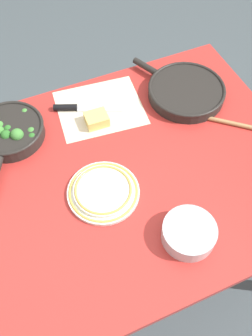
{
  "coord_description": "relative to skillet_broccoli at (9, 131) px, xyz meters",
  "views": [
    {
      "loc": [
        0.27,
        0.61,
        1.78
      ],
      "look_at": [
        0.0,
        0.0,
        0.78
      ],
      "focal_mm": 40.0,
      "sensor_mm": 36.0,
      "label": 1
    }
  ],
  "objects": [
    {
      "name": "parchment_sheet",
      "position": [
        -0.33,
        -0.0,
        -0.03
      ],
      "size": [
        0.33,
        0.29,
        0.0
      ],
      "color": "beige",
      "rests_on": "dining_table_red"
    },
    {
      "name": "wooden_spoon",
      "position": [
        -0.69,
        0.22,
        -0.02
      ],
      "size": [
        0.29,
        0.25,
        0.02
      ],
      "rotation": [
        0.0,
        0.0,
        5.58
      ],
      "color": "#A87A4C",
      "rests_on": "dining_table_red"
    },
    {
      "name": "skillet_broccoli",
      "position": [
        0.0,
        0.0,
        0.0
      ],
      "size": [
        0.25,
        0.35,
        0.08
      ],
      "rotation": [
        0.0,
        0.0,
        1.1
      ],
      "color": "black",
      "rests_on": "dining_table_red"
    },
    {
      "name": "grater_knife",
      "position": [
        -0.27,
        -0.02,
        -0.02
      ],
      "size": [
        0.28,
        0.14,
        0.02
      ],
      "rotation": [
        0.0,
        0.0,
        2.75
      ],
      "color": "silver",
      "rests_on": "dining_table_red"
    },
    {
      "name": "ground_plane",
      "position": [
        -0.31,
        0.29,
        -0.79
      ],
      "size": [
        14.0,
        14.0,
        0.0
      ],
      "primitive_type": "plane",
      "color": "#424C51"
    },
    {
      "name": "prep_bowl_steel",
      "position": [
        -0.38,
        0.57,
        -0.0
      ],
      "size": [
        0.16,
        0.16,
        0.05
      ],
      "color": "#B7B7BC",
      "rests_on": "dining_table_red"
    },
    {
      "name": "cheese_block",
      "position": [
        -0.3,
        0.06,
        -0.01
      ],
      "size": [
        0.08,
        0.07,
        0.04
      ],
      "color": "#EACC66",
      "rests_on": "dining_table_red"
    },
    {
      "name": "skillet_eggs",
      "position": [
        -0.65,
        0.07,
        -0.01
      ],
      "size": [
        0.29,
        0.38,
        0.05
      ],
      "rotation": [
        0.0,
        0.0,
        5.14
      ],
      "color": "black",
      "rests_on": "dining_table_red"
    },
    {
      "name": "dinner_plate_stack",
      "position": [
        -0.21,
        0.34,
        -0.02
      ],
      "size": [
        0.23,
        0.23,
        0.03
      ],
      "color": "silver",
      "rests_on": "dining_table_red"
    },
    {
      "name": "dining_table_red",
      "position": [
        -0.31,
        0.29,
        -0.12
      ],
      "size": [
        1.17,
        0.9,
        0.76
      ],
      "color": "#B72D28",
      "rests_on": "ground_plane"
    }
  ]
}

